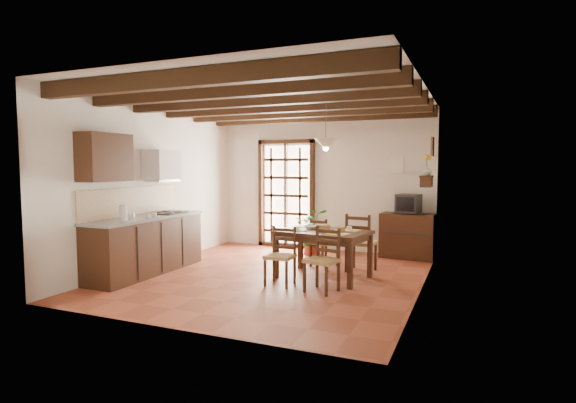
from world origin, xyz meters
The scene contains 25 objects.
ground_plane centered at (0.00, 0.00, 0.00)m, with size 5.00×5.00×0.00m, color brown.
room_shell centered at (0.00, 0.00, 1.82)m, with size 4.52×5.02×2.81m.
ceiling_beams centered at (0.00, 0.00, 2.69)m, with size 4.50×4.34×0.20m.
french_door centered at (-0.80, 2.45, 1.18)m, with size 1.26×0.11×2.32m.
kitchen_counter centered at (-1.96, -0.60, 0.47)m, with size 0.64×2.25×1.38m.
upper_cabinet centered at (-2.08, -1.30, 1.85)m, with size 0.35×0.80×0.70m, color #331C10.
range_hood centered at (-2.05, -0.05, 1.73)m, with size 0.38×0.60×0.54m.
counter_items centered at (-1.95, -0.51, 0.96)m, with size 0.50×1.43×0.25m.
dining_table centered at (0.77, 0.21, 0.64)m, with size 1.47×1.07×0.74m.
chair_near_left centered at (0.32, -0.43, 0.26)m, with size 0.39×0.37×0.84m.
chair_near_right centered at (1.00, -0.53, 0.28)m, with size 0.48×0.47×0.88m.
chair_far_left centered at (0.54, 0.94, 0.26)m, with size 0.50×0.49×0.84m.
chair_far_right centered at (1.21, 0.84, 0.30)m, with size 0.48×0.46×0.96m.
table_setting centered at (0.77, 0.21, 0.75)m, with size 0.99×0.66×0.09m.
table_bowl centered at (0.54, 0.29, 0.76)m, with size 0.22×0.22×0.05m, color white.
sideboard centered at (1.77, 2.23, 0.42)m, with size 0.99×0.44×0.84m, color #331C10.
crt_tv centered at (1.77, 2.22, 1.03)m, with size 0.47×0.44×0.35m.
fuse_box centered at (1.50, 2.48, 1.75)m, with size 0.25×0.03×0.32m, color white.
plant_pot centered at (-0.01, 1.87, 0.11)m, with size 0.33×0.33×0.20m, color maroon.
potted_plant centered at (-0.01, 1.87, 0.57)m, with size 1.69×1.45×1.88m, color #144C19.
wall_shelf centered at (2.14, 1.60, 1.51)m, with size 0.20×0.42×0.20m.
shelf_vase centered at (2.14, 1.60, 1.65)m, with size 0.15×0.15×0.15m, color #B2BFB2.
shelf_flowers centered at (2.14, 1.60, 1.86)m, with size 0.14×0.14×0.36m.
framed_picture centered at (2.22, 1.60, 2.05)m, with size 0.03×0.32×0.32m.
pendant_lamp centered at (0.77, 0.31, 2.08)m, with size 0.36×0.36×0.84m.
Camera 1 is at (2.90, -6.31, 1.72)m, focal length 28.00 mm.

